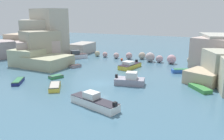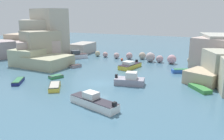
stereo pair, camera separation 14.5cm
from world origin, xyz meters
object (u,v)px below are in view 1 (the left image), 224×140
Objects in this scene: moored_boat_4 at (130,65)px; moored_boat_0 at (18,81)px; moored_boat_5 at (55,86)px; moored_boat_10 at (56,77)px; moored_boat_6 at (75,66)px; moored_boat_8 at (200,88)px; moored_boat_7 at (73,56)px; moored_boat_3 at (130,80)px; moored_boat_9 at (42,66)px; moored_boat_1 at (183,71)px; channel_buoy at (122,59)px; moored_boat_2 at (94,102)px.

moored_boat_0 is at bearing -24.61° from moored_boat_4.
moored_boat_10 is (-3.34, 4.62, -0.08)m from moored_boat_5.
moored_boat_6 is 0.66× the size of moored_boat_8.
moored_boat_4 reaches higher than moored_boat_6.
moored_boat_10 is (6.87, -15.54, -0.38)m from moored_boat_7.
moored_boat_9 is at bearing 159.69° from moored_boat_3.
moored_boat_5 reaches higher than moored_boat_6.
moored_boat_4 is at bearing 160.00° from moored_boat_1.
moored_boat_1 is 20.76m from moored_boat_6.
moored_boat_5 is at bearing 74.42° from moored_boat_8.
moored_boat_4 is (4.15, -6.28, 0.27)m from channel_buoy.
moored_boat_3 reaches higher than moored_boat_7.
moored_boat_8 is (3.48, -9.14, -0.07)m from moored_boat_1.
moored_boat_8 is at bearing 124.17° from moored_boat_10.
moored_boat_7 reaches higher than moored_boat_5.
moored_boat_3 is at bearing 123.79° from moored_boat_10.
moored_boat_6 is at bearing -34.47° from moored_boat_2.
moored_boat_3 reaches higher than moored_boat_4.
channel_buoy is 18.09m from moored_boat_3.
moored_boat_6 is (-6.07, -10.07, -0.02)m from channel_buoy.
moored_boat_8 is 1.47× the size of moored_boat_10.
moored_boat_7 reaches higher than moored_boat_4.
moored_boat_3 is 10.69m from moored_boat_4.
moored_boat_6 is at bearing 145.25° from moored_boat_3.
moored_boat_10 is (1.30, -7.96, 0.00)m from moored_boat_6.
moored_boat_2 reaches higher than moored_boat_10.
moored_boat_1 reaches higher than moored_boat_6.
moored_boat_2 is at bearing 33.77° from moored_boat_5.
moored_boat_10 is at bearing -104.80° from channel_buoy.
channel_buoy is 0.09× the size of moored_boat_7.
moored_boat_6 is 0.38× the size of moored_boat_7.
moored_boat_1 is (22.66, 16.95, 0.06)m from moored_boat_0.
moored_boat_4 reaches higher than moored_boat_10.
moored_boat_5 is 14.57m from moored_boat_9.
moored_boat_6 is at bearing 168.85° from moored_boat_1.
moored_boat_8 is 29.98m from moored_boat_9.
moored_boat_7 is at bearing 157.99° from moored_boat_0.
channel_buoy reaches higher than moored_boat_0.
moored_boat_1 is 27.38m from moored_boat_9.
moored_boat_10 is at bearing -27.39° from moored_boat_9.
moored_boat_4 reaches higher than moored_boat_0.
moored_boat_0 is 0.93× the size of moored_boat_5.
moored_boat_4 is 17.29m from moored_boat_5.
moored_boat_3 is 1.83× the size of moored_boat_10.
moored_boat_7 is at bearing -167.92° from channel_buoy.
moored_boat_3 is at bearing 90.83° from moored_boat_5.
channel_buoy is 0.14× the size of moored_boat_1.
moored_boat_8 is 1.62× the size of moored_boat_9.
moored_boat_8 is (13.56, -8.56, -0.28)m from moored_boat_4.
moored_boat_3 is (16.20, 6.31, 0.40)m from moored_boat_0.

